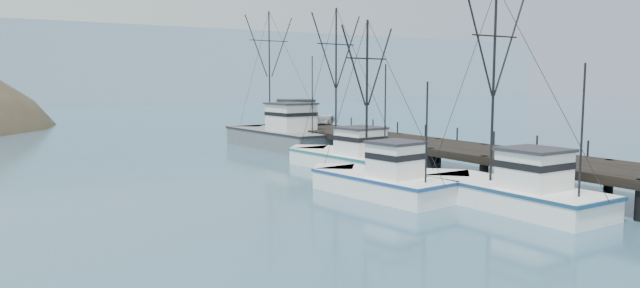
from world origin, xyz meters
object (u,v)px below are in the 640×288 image
object	(u,v)px
pier	(414,144)
pier_shed	(296,112)
work_vessel	(278,135)
trawler_near	(506,191)
trawler_mid	(377,181)
pickup_truck	(312,117)
trawler_far	(345,158)

from	to	relation	value
pier	pier_shed	distance (m)	18.12
pier	work_vessel	size ratio (longest dim) A/B	2.56
trawler_near	work_vessel	size ratio (longest dim) A/B	0.70
pier	trawler_mid	size ratio (longest dim) A/B	4.12
work_vessel	pickup_truck	size ratio (longest dim) A/B	2.95
trawler_mid	pier	bearing A→B (deg)	40.99
pier_shed	trawler_near	bearing A→B (deg)	-98.00
pier	pickup_truck	world-z (taller)	pickup_truck
pier	pier_shed	size ratio (longest dim) A/B	13.75
trawler_far	pier_shed	distance (m)	17.59
trawler_near	trawler_mid	size ratio (longest dim) A/B	1.13
pickup_truck	pier	bearing A→B (deg)	161.75
trawler_near	trawler_far	xyz separation A→B (m)	(-0.04, 15.77, 0.00)
trawler_near	trawler_far	distance (m)	15.77
work_vessel	pickup_truck	distance (m)	5.38
pier	trawler_mid	bearing A→B (deg)	-139.01
work_vessel	trawler_mid	bearing A→B (deg)	-103.05
trawler_far	work_vessel	distance (m)	15.25
pier_shed	pickup_truck	bearing A→B (deg)	0.00
trawler_near	trawler_far	size ratio (longest dim) A/B	0.95
work_vessel	pickup_truck	world-z (taller)	work_vessel
trawler_near	pier_shed	bearing A→B (deg)	82.00
pier	trawler_mid	distance (m)	12.94
trawler_mid	pier_shed	distance (m)	27.96
trawler_mid	trawler_far	bearing A→B (deg)	67.47
pier_shed	work_vessel	bearing A→B (deg)	-150.42
pier	trawler_near	distance (m)	15.64
trawler_far	pickup_truck	world-z (taller)	trawler_far
trawler_mid	pier_shed	bearing A→B (deg)	71.94
pier_shed	pickup_truck	world-z (taller)	pier_shed
trawler_mid	pier_shed	world-z (taller)	trawler_mid
trawler_far	work_vessel	world-z (taller)	work_vessel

